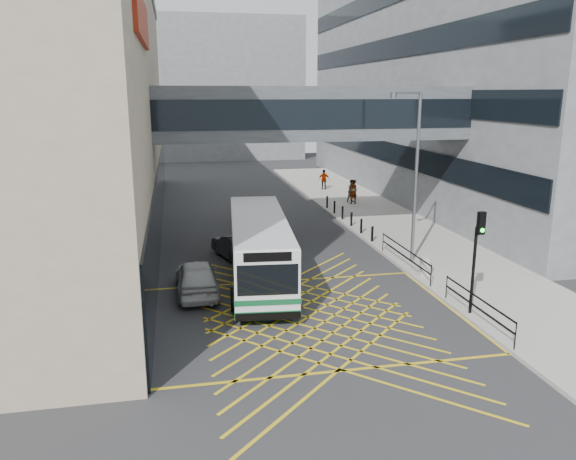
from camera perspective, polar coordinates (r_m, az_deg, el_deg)
ground at (r=22.53m, az=2.04°, el=-8.84°), size 120.00×120.00×0.00m
building_right at (r=52.81m, az=22.46°, el=14.27°), size 24.09×44.00×20.00m
building_far at (r=80.25m, az=-9.64°, el=13.90°), size 28.00×16.00×18.00m
skybridge at (r=33.17m, az=2.39°, el=11.79°), size 20.00×4.10×3.00m
pavement at (r=38.81m, az=9.86°, el=0.83°), size 6.00×54.00×0.16m
box_junction at (r=22.53m, az=2.04°, el=-8.84°), size 12.00×9.00×0.01m
bus at (r=26.21m, az=-2.95°, el=-1.74°), size 3.52×11.16×3.08m
car_white at (r=25.11m, az=-9.26°, el=-4.71°), size 2.09×4.90×1.55m
car_dark at (r=29.92m, az=-5.19°, el=-1.71°), size 2.89×4.71×1.38m
car_silver at (r=39.75m, az=-4.15°, el=2.23°), size 2.67×4.79×1.41m
traffic_light at (r=22.75m, az=18.66°, el=-1.75°), size 0.31×0.49×4.14m
street_lamp at (r=28.66m, az=12.64°, el=6.16°), size 1.90×0.84×8.53m
litter_bin at (r=27.52m, az=13.81°, el=-3.57°), size 0.55×0.55×0.95m
kerb_railings at (r=25.81m, az=14.56°, el=-4.22°), size 0.05×12.54×1.00m
bollards at (r=37.79m, az=6.00°, el=1.44°), size 0.14×10.14×0.90m
pedestrian_a at (r=44.11m, az=6.63°, el=3.87°), size 0.85×0.69×1.90m
pedestrian_b at (r=44.87m, az=6.54°, el=3.97°), size 0.95×0.67×1.78m
pedestrian_c at (r=50.56m, az=3.68°, el=5.13°), size 1.11×0.67×1.77m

